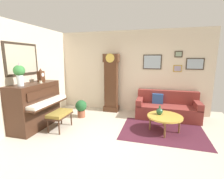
% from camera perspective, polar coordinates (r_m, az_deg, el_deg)
% --- Properties ---
extents(ground_plane, '(6.40, 6.00, 0.10)m').
position_cam_1_polar(ground_plane, '(3.94, -0.07, -18.39)').
color(ground_plane, beige).
extents(wall_left, '(0.13, 4.90, 2.80)m').
position_cam_1_polar(wall_left, '(4.86, -31.18, 3.82)').
color(wall_left, beige).
rests_on(wall_left, ground_plane).
extents(wall_back, '(5.30, 0.13, 2.80)m').
position_cam_1_polar(wall_back, '(5.80, 6.47, 6.18)').
color(wall_back, beige).
rests_on(wall_back, ground_plane).
extents(area_rug, '(2.10, 1.50, 0.01)m').
position_cam_1_polar(area_rug, '(4.57, 17.21, -13.79)').
color(area_rug, '#4C1E2D').
rests_on(area_rug, ground_plane).
extents(piano, '(0.87, 1.44, 1.22)m').
position_cam_1_polar(piano, '(4.93, -25.11, -4.96)').
color(piano, '#3D2316').
rests_on(piano, ground_plane).
extents(piano_bench, '(0.42, 0.70, 0.48)m').
position_cam_1_polar(piano_bench, '(4.59, -17.81, -8.32)').
color(piano_bench, '#3D2316').
rests_on(piano_bench, ground_plane).
extents(grandfather_clock, '(0.52, 0.34, 2.03)m').
position_cam_1_polar(grandfather_clock, '(5.73, -0.26, 1.76)').
color(grandfather_clock, '#4C2B19').
rests_on(grandfather_clock, ground_plane).
extents(couch, '(1.90, 0.80, 0.84)m').
position_cam_1_polar(couch, '(5.51, 18.61, -6.16)').
color(couch, maroon).
rests_on(couch, ground_plane).
extents(coffee_table, '(0.88, 0.88, 0.43)m').
position_cam_1_polar(coffee_table, '(4.44, 17.98, -9.11)').
color(coffee_table, gold).
rests_on(coffee_table, ground_plane).
extents(mantel_clock, '(0.13, 0.18, 0.38)m').
position_cam_1_polar(mantel_clock, '(5.02, -23.59, 4.45)').
color(mantel_clock, '#4C2B19').
rests_on(mantel_clock, piano).
extents(flower_vase, '(0.26, 0.26, 0.58)m').
position_cam_1_polar(flower_vase, '(4.46, -29.65, 5.07)').
color(flower_vase, silver).
rests_on(flower_vase, piano).
extents(teacup, '(0.12, 0.12, 0.06)m').
position_cam_1_polar(teacup, '(4.78, -23.69, 2.37)').
color(teacup, beige).
rests_on(teacup, piano).
extents(green_jug, '(0.17, 0.17, 0.24)m').
position_cam_1_polar(green_jug, '(4.47, 16.29, -7.30)').
color(green_jug, '#234C33').
rests_on(green_jug, coffee_table).
extents(potted_plant, '(0.36, 0.36, 0.56)m').
position_cam_1_polar(potted_plant, '(5.35, -10.74, -6.18)').
color(potted_plant, '#935138').
rests_on(potted_plant, ground_plane).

